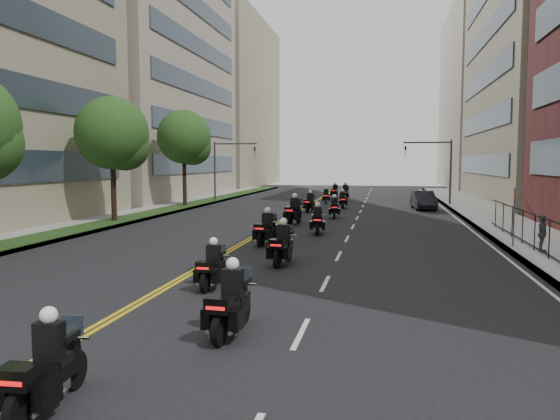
# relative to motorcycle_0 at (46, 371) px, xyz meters

# --- Properties ---
(sidewalk_right) EXTENTS (4.00, 90.00, 0.15)m
(sidewalk_right) POSITION_rel_motorcycle_0_xyz_m (12.02, 24.42, -0.55)
(sidewalk_right) COLOR gray
(sidewalk_right) RESTS_ON ground
(sidewalk_left) EXTENTS (4.00, 90.00, 0.15)m
(sidewalk_left) POSITION_rel_motorcycle_0_xyz_m (-11.98, 24.42, -0.55)
(sidewalk_left) COLOR gray
(sidewalk_left) RESTS_ON ground
(grass_strip) EXTENTS (2.00, 90.00, 0.04)m
(grass_strip) POSITION_rel_motorcycle_0_xyz_m (-11.18, 24.42, -0.45)
(grass_strip) COLOR #183D16
(grass_strip) RESTS_ON sidewalk_left
(building_right_far) EXTENTS (15.00, 28.00, 26.00)m
(building_right_far) POSITION_rel_motorcycle_0_xyz_m (21.52, 77.42, 12.38)
(building_right_far) COLOR #AB9D8A
(building_right_far) RESTS_ON ground
(building_left_mid) EXTENTS (16.11, 28.00, 34.00)m
(building_left_mid) POSITION_rel_motorcycle_0_xyz_m (-21.96, 47.42, 16.38)
(building_left_mid) COLOR #AB9D8A
(building_left_mid) RESTS_ON ground
(building_left_far) EXTENTS (16.00, 28.00, 26.00)m
(building_left_far) POSITION_rel_motorcycle_0_xyz_m (-21.98, 77.42, 12.38)
(building_left_far) COLOR gray
(building_left_far) RESTS_ON ground
(street_trees) EXTENTS (4.40, 38.40, 7.98)m
(street_trees) POSITION_rel_motorcycle_0_xyz_m (-11.03, 18.02, 4.51)
(street_trees) COLOR black
(street_trees) RESTS_ON ground
(traffic_signal_right) EXTENTS (4.09, 0.20, 5.60)m
(traffic_signal_right) POSITION_rel_motorcycle_0_xyz_m (9.55, 41.42, 3.07)
(traffic_signal_right) COLOR #3F3F44
(traffic_signal_right) RESTS_ON ground
(traffic_signal_left) EXTENTS (4.09, 0.20, 5.60)m
(traffic_signal_left) POSITION_rel_motorcycle_0_xyz_m (-9.52, 41.42, 3.07)
(traffic_signal_left) COLOR #3F3F44
(traffic_signal_left) RESTS_ON ground
(motorcycle_0) EXTENTS (0.52, 2.14, 1.58)m
(motorcycle_0) POSITION_rel_motorcycle_0_xyz_m (0.00, 0.00, 0.00)
(motorcycle_0) COLOR black
(motorcycle_0) RESTS_ON ground
(motorcycle_1) EXTENTS (0.57, 2.30, 1.70)m
(motorcycle_1) POSITION_rel_motorcycle_0_xyz_m (1.74, 4.01, 0.04)
(motorcycle_1) COLOR black
(motorcycle_1) RESTS_ON ground
(motorcycle_2) EXTENTS (0.47, 2.05, 1.52)m
(motorcycle_2) POSITION_rel_motorcycle_0_xyz_m (-0.03, 8.20, -0.03)
(motorcycle_2) COLOR black
(motorcycle_2) RESTS_ON ground
(motorcycle_3) EXTENTS (0.59, 2.32, 1.71)m
(motorcycle_3) POSITION_rel_motorcycle_0_xyz_m (1.34, 12.27, 0.05)
(motorcycle_3) COLOR black
(motorcycle_3) RESTS_ON ground
(motorcycle_4) EXTENTS (0.70, 2.31, 1.71)m
(motorcycle_4) POSITION_rel_motorcycle_0_xyz_m (-0.25, 16.79, 0.05)
(motorcycle_4) COLOR black
(motorcycle_4) RESTS_ON ground
(motorcycle_5) EXTENTS (0.63, 2.27, 1.67)m
(motorcycle_5) POSITION_rel_motorcycle_0_xyz_m (1.59, 20.90, 0.04)
(motorcycle_5) COLOR black
(motorcycle_5) RESTS_ON ground
(motorcycle_6) EXTENTS (0.76, 2.54, 1.88)m
(motorcycle_6) POSITION_rel_motorcycle_0_xyz_m (-0.32, 24.90, 0.12)
(motorcycle_6) COLOR black
(motorcycle_6) RESTS_ON ground
(motorcycle_7) EXTENTS (0.60, 2.15, 1.59)m
(motorcycle_7) POSITION_rel_motorcycle_0_xyz_m (1.72, 29.11, 0.00)
(motorcycle_7) COLOR black
(motorcycle_7) RESTS_ON ground
(motorcycle_8) EXTENTS (0.62, 2.26, 1.67)m
(motorcycle_8) POSITION_rel_motorcycle_0_xyz_m (-0.47, 33.07, 0.03)
(motorcycle_8) COLOR black
(motorcycle_8) RESTS_ON ground
(motorcycle_9) EXTENTS (0.61, 2.07, 1.53)m
(motorcycle_9) POSITION_rel_motorcycle_0_xyz_m (1.66, 37.21, -0.02)
(motorcycle_9) COLOR black
(motorcycle_9) RESTS_ON ground
(motorcycle_10) EXTENTS (0.61, 2.08, 1.53)m
(motorcycle_10) POSITION_rel_motorcycle_0_xyz_m (-0.16, 41.59, -0.02)
(motorcycle_10) COLOR black
(motorcycle_10) RESTS_ON ground
(motorcycle_11) EXTENTS (0.63, 2.47, 1.82)m
(motorcycle_11) POSITION_rel_motorcycle_0_xyz_m (1.32, 45.11, 0.10)
(motorcycle_11) COLOR black
(motorcycle_11) RESTS_ON ground
(motorcycle_12) EXTENTS (0.58, 2.21, 1.63)m
(motorcycle_12) POSITION_rel_motorcycle_0_xyz_m (-0.06, 49.40, 0.02)
(motorcycle_12) COLOR black
(motorcycle_12) RESTS_ON ground
(parked_sedan) EXTENTS (1.93, 4.54, 1.46)m
(parked_sedan) POSITION_rel_motorcycle_0_xyz_m (8.02, 37.11, 0.10)
(parked_sedan) COLOR black
(parked_sedan) RESTS_ON ground
(pedestrian_c) EXTENTS (0.45, 0.90, 1.49)m
(pedestrian_c) POSITION_rel_motorcycle_0_xyz_m (11.22, 16.06, 0.27)
(pedestrian_c) COLOR #43444B
(pedestrian_c) RESTS_ON sidewalk_right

